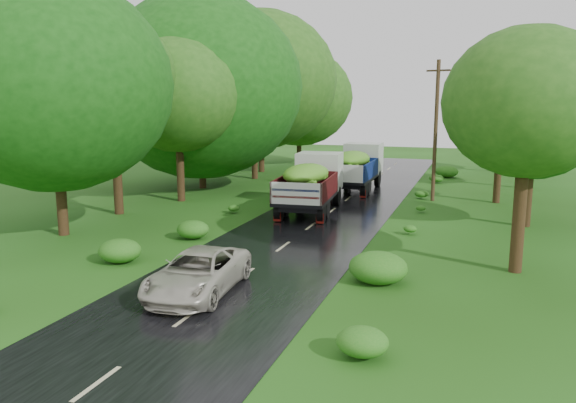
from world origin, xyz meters
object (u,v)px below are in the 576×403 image
at_px(car, 198,273).
at_px(truck_near, 312,180).
at_px(truck_far, 357,165).
at_px(utility_pole, 436,130).

bearing_deg(car, truck_near, 87.10).
distance_m(truck_near, truck_far, 8.04).
height_order(truck_near, car, truck_near).
height_order(truck_near, utility_pole, utility_pole).
bearing_deg(truck_far, car, -91.09).
bearing_deg(truck_near, car, -93.26).
xyz_separation_m(truck_near, car, (0.40, -13.88, -1.01)).
bearing_deg(truck_near, truck_far, 79.50).
height_order(truck_far, car, truck_far).
relative_size(truck_far, car, 1.50).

